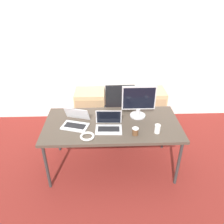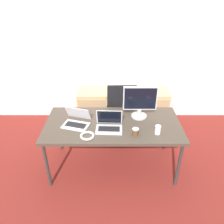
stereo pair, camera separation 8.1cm
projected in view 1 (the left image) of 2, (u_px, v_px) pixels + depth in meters
ground_plane at (112, 165)px, 3.33m from camera, size 14.00×14.00×0.00m
wall_back at (109, 53)px, 3.95m from camera, size 10.00×0.05×2.60m
desk at (112, 126)px, 2.97m from camera, size 1.82×0.89×0.76m
office_chair at (118, 117)px, 3.74m from camera, size 0.56×0.56×1.08m
cabinet_left at (90, 107)px, 4.19m from camera, size 0.54×0.48×0.67m
cabinet_right at (149, 106)px, 4.23m from camera, size 0.54×0.48×0.67m
laptop_left at (109, 125)px, 2.82m from camera, size 0.35×0.26×0.23m
laptop_right at (76, 122)px, 2.89m from camera, size 0.39×0.38×0.21m
monitor at (139, 101)px, 2.99m from camera, size 0.46×0.22×0.46m
mouse at (118, 119)px, 3.00m from camera, size 0.04×0.07×0.03m
coffee_cup_white at (157, 129)px, 2.73m from camera, size 0.07×0.07×0.11m
coffee_cup_brown at (135, 131)px, 2.70m from camera, size 0.08×0.08×0.09m
cable_coil at (87, 136)px, 2.67m from camera, size 0.18×0.18×0.03m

